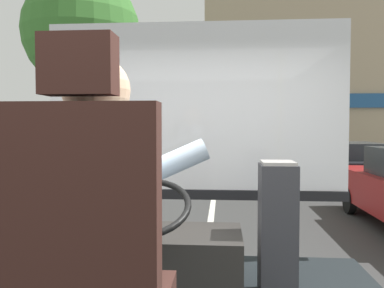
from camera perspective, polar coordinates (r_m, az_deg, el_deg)
name	(u,v)px	position (r m, az deg, el deg)	size (l,w,h in m)	color
ground	(214,195)	(10.68, 3.17, -7.30)	(18.00, 44.00, 0.06)	#353535
driver_seat	(93,276)	(1.43, -13.98, -17.82)	(0.48, 0.48, 1.35)	black
bus_driver	(101,203)	(1.46, -12.85, -8.18)	(0.76, 0.55, 0.83)	black
steering_console	(156,260)	(2.69, -5.14, -16.11)	(1.10, 0.96, 0.78)	#282623
fare_box	(277,229)	(2.65, 12.07, -11.79)	(0.23, 0.27, 0.86)	#333338
windshield_panel	(196,131)	(3.35, 0.53, 1.93)	(2.50, 0.08, 1.48)	white
street_tree	(82,33)	(13.21, -15.43, 15.01)	(3.58, 3.58, 6.49)	#4C3828
shop_building	(328,78)	(20.85, 18.87, 8.93)	(11.88, 4.96, 8.36)	tan
parked_car_black	(349,164)	(12.87, 21.45, -2.63)	(1.96, 3.83, 1.32)	black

